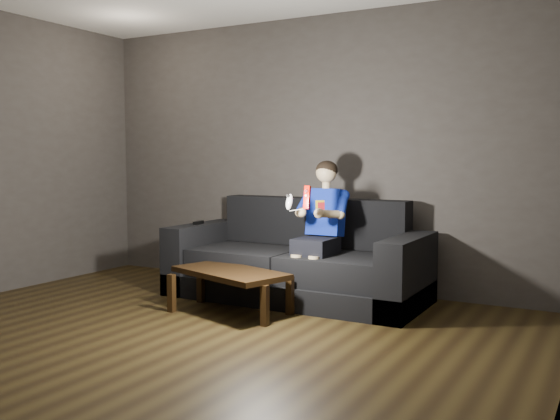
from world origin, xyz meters
The scene contains 8 objects.
floor centered at (0.00, 0.00, 0.00)m, with size 5.00×5.00×0.00m, color black.
back_wall centered at (0.00, 2.50, 1.35)m, with size 5.00×0.04×2.70m, color #3D3835.
sofa centered at (0.13, 1.92, 0.30)m, with size 2.36×1.02×0.91m.
child centered at (0.40, 1.85, 0.76)m, with size 0.47×0.58×1.16m.
wii_remote_red centered at (0.48, 1.40, 0.98)m, with size 0.05×0.08×0.20m.
nunchuk_white centered at (0.32, 1.41, 0.94)m, with size 0.07×0.09×0.15m.
wii_remote_black centered at (-0.94, 1.83, 0.66)m, with size 0.07×0.17×0.03m.
coffee_table centered at (-0.10, 1.14, 0.32)m, with size 1.11×0.79×0.37m.
Camera 1 is at (2.77, -3.15, 1.30)m, focal length 40.00 mm.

